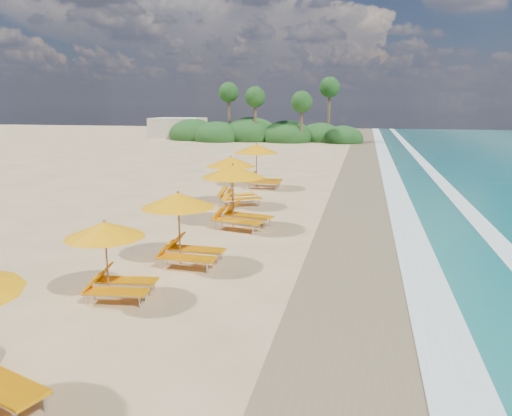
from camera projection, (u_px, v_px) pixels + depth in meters
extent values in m
plane|color=tan|center=(256.00, 240.00, 17.51)|extent=(160.00, 160.00, 0.00)
cube|color=olive|center=(369.00, 247.00, 16.65)|extent=(4.00, 160.00, 0.01)
cube|color=white|center=(415.00, 249.00, 16.32)|extent=(1.20, 160.00, 0.01)
cube|color=white|center=(511.00, 256.00, 15.68)|extent=(0.80, 160.00, 0.01)
cylinder|color=olive|center=(107.00, 261.00, 12.19)|extent=(0.05, 0.05, 1.96)
cone|color=#F99C05|center=(105.00, 229.00, 12.02)|extent=(2.26, 2.26, 0.39)
sphere|color=olive|center=(104.00, 221.00, 11.97)|extent=(0.07, 0.07, 0.07)
cylinder|color=olive|center=(179.00, 229.00, 14.76)|extent=(0.05, 0.05, 2.20)
cone|color=#F99C05|center=(178.00, 200.00, 14.57)|extent=(2.31, 2.31, 0.44)
sphere|color=olive|center=(178.00, 192.00, 14.51)|extent=(0.08, 0.08, 0.08)
cylinder|color=olive|center=(233.00, 197.00, 19.16)|extent=(0.06, 0.06, 2.46)
cone|color=#F99C05|center=(233.00, 171.00, 18.94)|extent=(3.05, 3.05, 0.49)
sphere|color=olive|center=(233.00, 164.00, 18.89)|extent=(0.09, 0.09, 0.09)
cylinder|color=olive|center=(231.00, 182.00, 23.27)|extent=(0.06, 0.06, 2.33)
cone|color=#F99C05|center=(231.00, 162.00, 23.06)|extent=(3.27, 3.27, 0.47)
sphere|color=olive|center=(231.00, 156.00, 23.00)|extent=(0.08, 0.08, 0.08)
cylinder|color=olive|center=(256.00, 166.00, 28.18)|extent=(0.06, 0.06, 2.49)
cone|color=#F99C05|center=(256.00, 149.00, 27.96)|extent=(2.63, 2.63, 0.50)
sphere|color=olive|center=(256.00, 144.00, 27.90)|extent=(0.09, 0.09, 0.09)
ellipsoid|color=#163D14|center=(287.00, 137.00, 61.55)|extent=(6.40, 6.40, 4.16)
ellipsoid|color=#163D14|center=(251.00, 135.00, 63.56)|extent=(7.20, 7.20, 4.68)
ellipsoid|color=#163D14|center=(218.00, 137.00, 62.54)|extent=(6.00, 6.00, 3.90)
ellipsoid|color=#163D14|center=(320.00, 137.00, 62.62)|extent=(5.60, 5.60, 3.64)
ellipsoid|color=#163D14|center=(194.00, 135.00, 65.29)|extent=(6.60, 6.60, 4.29)
ellipsoid|color=#163D14|center=(343.00, 139.00, 60.08)|extent=(5.00, 5.00, 3.25)
cylinder|color=brown|center=(301.00, 123.00, 58.82)|extent=(0.36, 0.36, 5.00)
sphere|color=#163D14|center=(302.00, 102.00, 58.29)|extent=(2.60, 2.60, 2.60)
cylinder|color=brown|center=(255.00, 120.00, 60.99)|extent=(0.36, 0.36, 5.60)
sphere|color=#163D14|center=(255.00, 97.00, 60.40)|extent=(2.60, 2.60, 2.60)
cylinder|color=brown|center=(229.00, 116.00, 63.69)|extent=(0.36, 0.36, 6.20)
sphere|color=#163D14|center=(229.00, 92.00, 63.03)|extent=(2.60, 2.60, 2.60)
cylinder|color=brown|center=(329.00, 115.00, 61.80)|extent=(0.36, 0.36, 6.80)
sphere|color=#163D14|center=(330.00, 87.00, 61.07)|extent=(2.60, 2.60, 2.60)
cube|color=beige|center=(178.00, 128.00, 67.67)|extent=(7.00, 5.00, 2.80)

